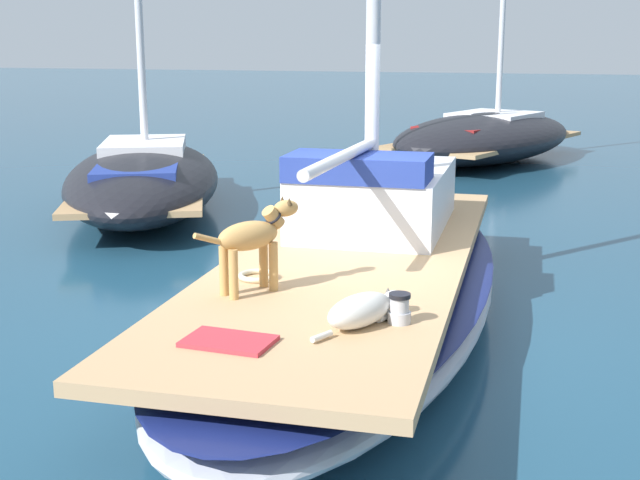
{
  "coord_description": "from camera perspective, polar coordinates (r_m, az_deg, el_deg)",
  "views": [
    {
      "loc": [
        1.88,
        -7.25,
        2.55
      ],
      "look_at": [
        0.0,
        -1.0,
        1.01
      ],
      "focal_mm": 47.98,
      "sensor_mm": 36.0,
      "label": 1
    }
  ],
  "objects": [
    {
      "name": "ground_plane",
      "position": [
        7.91,
        2.09,
        -5.54
      ],
      "size": [
        120.0,
        120.0,
        0.0
      ],
      "primitive_type": "plane",
      "color": "navy"
    },
    {
      "name": "sailboat_main",
      "position": [
        7.81,
        2.12,
        -3.21
      ],
      "size": [
        2.84,
        7.34,
        0.66
      ],
      "color": "#B2B7C1",
      "rests_on": "ground"
    },
    {
      "name": "cabin_house",
      "position": [
        8.72,
        3.66,
        3.05
      ],
      "size": [
        1.5,
        2.28,
        0.84
      ],
      "color": "silver",
      "rests_on": "sailboat_main"
    },
    {
      "name": "dog_tan",
      "position": [
        6.47,
        -4.47,
        0.13
      ],
      "size": [
        0.6,
        0.82,
        0.7
      ],
      "color": "tan",
      "rests_on": "sailboat_main"
    },
    {
      "name": "dog_white",
      "position": [
        5.8,
        2.91,
        -4.65
      ],
      "size": [
        0.5,
        0.9,
        0.22
      ],
      "color": "silver",
      "rests_on": "sailboat_main"
    },
    {
      "name": "deck_winch",
      "position": [
        5.85,
        5.32,
        -4.62
      ],
      "size": [
        0.16,
        0.16,
        0.21
      ],
      "color": "#B7B7BC",
      "rests_on": "sailboat_main"
    },
    {
      "name": "coiled_rope",
      "position": [
        6.93,
        -4.15,
        -2.39
      ],
      "size": [
        0.32,
        0.32,
        0.04
      ],
      "primitive_type": "torus",
      "color": "beige",
      "rests_on": "sailboat_main"
    },
    {
      "name": "deck_towel",
      "position": [
        5.5,
        -6.11,
        -6.72
      ],
      "size": [
        0.58,
        0.39,
        0.03
      ],
      "primitive_type": "cube",
      "rotation": [
        0.0,
        0.0,
        -0.05
      ],
      "color": "#C6333D",
      "rests_on": "sailboat_main"
    },
    {
      "name": "moored_boat_far_astern",
      "position": [
        18.56,
        10.92,
        6.85
      ],
      "size": [
        4.64,
        6.42,
        8.02
      ],
      "color": "black",
      "rests_on": "ground"
    },
    {
      "name": "moored_boat_port_side",
      "position": [
        13.24,
        -11.69,
        4.2
      ],
      "size": [
        4.46,
        6.31,
        7.89
      ],
      "color": "black",
      "rests_on": "ground"
    }
  ]
}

